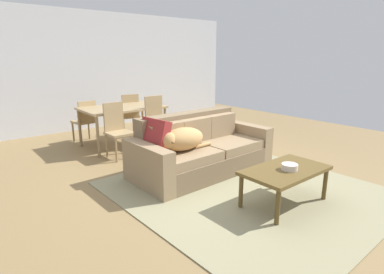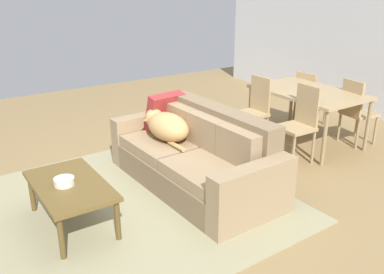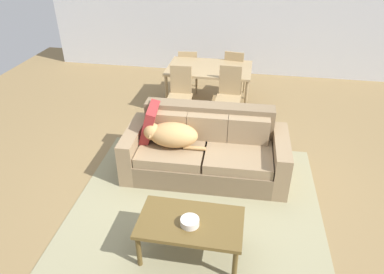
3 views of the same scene
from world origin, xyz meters
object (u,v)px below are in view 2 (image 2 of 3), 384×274
dog_on_left_cushion (166,126)px  throw_pillow_by_left_arm (165,112)px  couch (198,158)px  coffee_table (70,188)px  bowl_on_coffee_table (64,181)px  dining_chair_near_left (254,108)px  dining_chair_far_left (309,96)px  dining_chair_far_right (356,109)px  dining_table (308,95)px  dining_chair_near_right (300,121)px

dog_on_left_cushion → throw_pillow_by_left_arm: throw_pillow_by_left_arm is taller
couch → coffee_table: (0.05, -1.46, 0.07)m
couch → bowl_on_coffee_table: couch is taller
couch → throw_pillow_by_left_arm: bearing=175.9°
throw_pillow_by_left_arm → bowl_on_coffee_table: size_ratio=2.56×
dining_chair_near_left → dining_chair_far_left: (-0.09, 1.21, -0.03)m
dining_chair_near_left → bowl_on_coffee_table: bearing=-78.5°
coffee_table → dining_chair_far_right: 4.01m
dining_chair_far_left → dining_chair_far_right: bearing=169.0°
dog_on_left_cushion → dining_table: dining_table is taller
dining_table → dining_chair_far_left: (-0.50, 0.61, -0.22)m
dog_on_left_cushion → bowl_on_coffee_table: (0.51, -1.37, -0.13)m
dining_chair_near_right → dining_chair_far_left: 1.49m
couch → dining_chair_far_left: bearing=104.1°
bowl_on_coffee_table → dining_chair_near_right: (0.12, 2.95, 0.06)m
coffee_table → dining_chair_near_left: (-0.70, 2.87, 0.12)m
dining_chair_far_right → dining_table: bearing=59.6°
couch → dining_chair_near_right: dining_chair_near_right is taller
throw_pillow_by_left_arm → dog_on_left_cushion: bearing=-27.8°
dining_chair_far_left → dining_chair_far_right: dining_chair_far_right is taller
bowl_on_coffee_table → dining_chair_far_right: (0.13, 4.05, 0.03)m
dining_chair_far_left → dining_chair_far_right: 0.92m
dog_on_left_cushion → dining_chair_near_right: dining_chair_near_right is taller
dining_table → dining_chair_near_right: dining_chair_near_right is taller
dog_on_left_cushion → dining_chair_near_left: (-0.20, 1.55, -0.09)m
throw_pillow_by_left_arm → coffee_table: size_ratio=0.46×
dining_table → dining_chair_far_right: 0.70m
couch → dining_chair_near_right: bearing=81.7°
dog_on_left_cushion → couch: bearing=15.3°
dining_chair_near_right → dining_chair_far_right: dining_chair_near_right is taller
dining_chair_far_left → bowl_on_coffee_table: bearing=95.0°
dining_chair_near_right → throw_pillow_by_left_arm: bearing=-122.1°
dog_on_left_cushion → throw_pillow_by_left_arm: 0.37m
throw_pillow_by_left_arm → bowl_on_coffee_table: 1.76m
dog_on_left_cushion → dining_chair_far_right: size_ratio=0.90×
couch → dining_chair_far_left: size_ratio=2.53×
dining_table → coffee_table: bearing=-85.3°
coffee_table → dining_chair_far_right: bearing=88.1°
couch → dog_on_left_cushion: bearing=-164.7°
dog_on_left_cushion → bowl_on_coffee_table: dog_on_left_cushion is taller
couch → dining_chair_near_right: size_ratio=2.21×
dog_on_left_cushion → coffee_table: dog_on_left_cushion is taller
dining_chair_near_left → dining_chair_far_left: dining_chair_near_left is taller
dining_chair_near_right → dining_chair_near_left: bearing=-176.2°
throw_pillow_by_left_arm → dining_chair_far_right: size_ratio=0.52×
couch → dining_chair_near_left: dining_chair_near_left is taller
dog_on_left_cushion → dining_chair_far_right: 2.75m
coffee_table → dining_chair_near_right: dining_chair_near_right is taller
bowl_on_coffee_table → coffee_table: bearing=93.3°
throw_pillow_by_left_arm → dining_table: 2.05m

